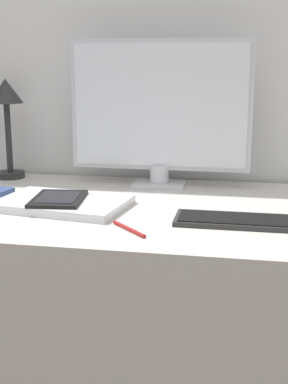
% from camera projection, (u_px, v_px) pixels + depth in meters
% --- Properties ---
extents(wall_back, '(3.60, 0.05, 2.40)m').
position_uv_depth(wall_back, '(171.00, 42.00, 1.72)').
color(wall_back, silver).
rests_on(wall_back, ground_plane).
extents(desk, '(1.26, 0.71, 0.76)m').
position_uv_depth(desk, '(149.00, 333.00, 1.53)').
color(desk, beige).
rests_on(desk, ground_plane).
extents(monitor, '(0.56, 0.11, 0.45)m').
position_uv_depth(monitor, '(160.00, 111.00, 1.63)').
color(monitor, silver).
rests_on(monitor, desk).
extents(keyboard, '(0.28, 0.12, 0.01)m').
position_uv_depth(keyboard, '(234.00, 220.00, 1.29)').
color(keyboard, '#282828').
rests_on(keyboard, desk).
extents(laptop, '(0.36, 0.27, 0.02)m').
position_uv_depth(laptop, '(63.00, 203.00, 1.43)').
color(laptop, silver).
rests_on(laptop, desk).
extents(ereader, '(0.15, 0.19, 0.01)m').
position_uv_depth(ereader, '(58.00, 199.00, 1.42)').
color(ereader, black).
rests_on(ereader, laptop).
extents(desk_lamp, '(0.11, 0.11, 0.33)m').
position_uv_depth(desk_lamp, '(7.00, 107.00, 1.75)').
color(desk_lamp, '#282828').
rests_on(desk_lamp, desk).
extents(pen, '(0.10, 0.10, 0.01)m').
position_uv_depth(pen, '(129.00, 229.00, 1.23)').
color(pen, maroon).
rests_on(pen, desk).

